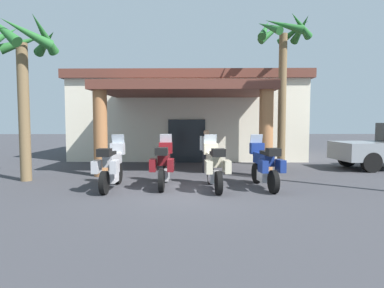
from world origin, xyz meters
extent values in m
plane|color=#38383D|center=(0.00, 0.00, 0.00)|extent=(80.00, 80.00, 0.00)
cube|color=silver|center=(0.09, 10.11, 2.05)|extent=(12.14, 7.10, 4.11)
cube|color=#1E2328|center=(0.00, 6.67, 1.05)|extent=(1.80, 0.15, 2.10)
cube|color=brown|center=(-0.06, 4.48, 3.34)|extent=(7.00, 4.69, 0.35)
cylinder|color=#9E663D|center=(-3.15, 2.71, 1.58)|extent=(0.51, 0.51, 3.17)
cylinder|color=#9E663D|center=(2.92, 2.54, 1.58)|extent=(0.51, 0.51, 3.17)
cube|color=brown|center=(0.09, 10.11, 4.33)|extent=(12.55, 7.51, 0.44)
cylinder|color=black|center=(-2.19, 1.17, 0.33)|extent=(0.16, 0.66, 0.66)
cylinder|color=black|center=(-2.25, -0.38, 0.33)|extent=(0.16, 0.66, 0.66)
cube|color=silver|center=(-2.22, 0.37, 0.37)|extent=(0.34, 0.57, 0.32)
cube|color=#B2B2B7|center=(-2.22, 0.52, 0.88)|extent=(0.34, 1.16, 0.34)
cube|color=black|center=(-2.23, 0.17, 1.10)|extent=(0.30, 0.61, 0.10)
cube|color=#B2B2B7|center=(-2.19, 1.15, 1.15)|extent=(0.45, 0.26, 0.36)
cube|color=#B2BCC6|center=(-2.19, 1.23, 1.43)|extent=(0.40, 0.13, 0.36)
cube|color=#B2B2B7|center=(-2.50, -0.22, 0.76)|extent=(0.20, 0.45, 0.36)
cube|color=#B2B2B7|center=(-1.99, -0.24, 0.76)|extent=(0.20, 0.45, 0.36)
cube|color=black|center=(-2.25, -0.33, 1.17)|extent=(0.37, 0.33, 0.22)
cylinder|color=black|center=(-0.67, 1.50, 0.33)|extent=(0.15, 0.66, 0.66)
cylinder|color=black|center=(-0.69, -0.05, 0.33)|extent=(0.15, 0.66, 0.66)
cube|color=silver|center=(-0.68, 0.70, 0.37)|extent=(0.33, 0.56, 0.32)
cube|color=maroon|center=(-0.67, 0.85, 0.88)|extent=(0.32, 1.15, 0.34)
cube|color=black|center=(-0.68, 0.50, 1.10)|extent=(0.29, 0.60, 0.10)
cube|color=maroon|center=(-0.67, 1.48, 1.15)|extent=(0.44, 0.25, 0.36)
cube|color=#B2BCC6|center=(-0.66, 1.56, 1.43)|extent=(0.40, 0.12, 0.36)
cube|color=maroon|center=(-0.94, 0.10, 0.76)|extent=(0.19, 0.44, 0.36)
cube|color=maroon|center=(-0.42, 0.10, 0.76)|extent=(0.19, 0.44, 0.36)
cube|color=black|center=(-0.69, 0.00, 1.17)|extent=(0.36, 0.32, 0.22)
cylinder|color=black|center=(0.80, 1.11, 0.33)|extent=(0.19, 0.67, 0.66)
cylinder|color=black|center=(0.93, -0.43, 0.33)|extent=(0.19, 0.67, 0.66)
cube|color=silver|center=(0.87, 0.31, 0.37)|extent=(0.36, 0.58, 0.32)
cube|color=beige|center=(0.86, 0.46, 0.88)|extent=(0.39, 1.17, 0.34)
cube|color=black|center=(0.89, 0.11, 1.10)|extent=(0.33, 0.62, 0.10)
cube|color=beige|center=(0.81, 1.09, 1.15)|extent=(0.46, 0.28, 0.36)
cube|color=#B2BCC6|center=(0.80, 1.17, 1.43)|extent=(0.41, 0.15, 0.36)
cube|color=beige|center=(0.66, -0.31, 0.76)|extent=(0.22, 0.45, 0.36)
cube|color=beige|center=(1.18, -0.26, 0.76)|extent=(0.22, 0.45, 0.36)
cube|color=black|center=(0.93, -0.39, 1.17)|extent=(0.39, 0.35, 0.22)
cylinder|color=black|center=(2.33, 1.26, 0.33)|extent=(0.21, 0.67, 0.66)
cylinder|color=black|center=(2.50, -0.28, 0.33)|extent=(0.21, 0.67, 0.66)
cube|color=silver|center=(2.42, 0.47, 0.37)|extent=(0.38, 0.59, 0.32)
cube|color=navy|center=(2.40, 0.62, 0.88)|extent=(0.42, 1.18, 0.34)
cube|color=black|center=(2.44, 0.27, 1.10)|extent=(0.34, 0.63, 0.10)
cube|color=navy|center=(2.33, 1.24, 1.15)|extent=(0.46, 0.29, 0.36)
cube|color=#B2BCC6|center=(2.32, 1.32, 1.43)|extent=(0.41, 0.16, 0.36)
cube|color=navy|center=(2.22, -0.16, 0.76)|extent=(0.23, 0.46, 0.36)
cube|color=navy|center=(2.74, -0.10, 0.76)|extent=(0.23, 0.46, 0.36)
cube|color=black|center=(2.49, -0.23, 1.17)|extent=(0.39, 0.36, 0.22)
cylinder|color=black|center=(0.88, 3.40, 0.42)|extent=(0.14, 0.14, 0.84)
cylinder|color=black|center=(0.71, 3.45, 0.42)|extent=(0.14, 0.14, 0.84)
cylinder|color=white|center=(0.79, 3.43, 1.14)|extent=(0.32, 0.32, 0.60)
cylinder|color=white|center=(1.01, 3.37, 1.17)|extent=(0.09, 0.09, 0.57)
cylinder|color=white|center=(0.58, 3.48, 1.17)|extent=(0.09, 0.09, 0.57)
sphere|color=tan|center=(0.79, 3.43, 1.58)|extent=(0.23, 0.23, 0.23)
cylinder|color=black|center=(7.18, 5.15, 0.40)|extent=(0.82, 0.32, 0.80)
cylinder|color=black|center=(7.34, 3.46, 0.40)|extent=(0.82, 0.32, 0.80)
cylinder|color=brown|center=(4.25, 5.27, 2.92)|extent=(0.35, 0.35, 5.85)
cone|color=#236028|center=(5.05, 5.36, 6.08)|extent=(0.53, 1.61, 1.07)
cone|color=#236028|center=(4.85, 5.80, 6.06)|extent=(1.32, 1.44, 1.02)
cone|color=#236028|center=(3.96, 6.02, 6.13)|extent=(1.54, 0.89, 1.23)
cone|color=#236028|center=(3.53, 5.61, 6.14)|extent=(0.96, 1.51, 1.25)
cone|color=#236028|center=(3.52, 4.94, 6.05)|extent=(1.00, 1.61, 0.99)
cone|color=#236028|center=(4.06, 4.50, 6.00)|extent=(1.67, 0.75, 0.84)
cone|color=#236028|center=(4.80, 4.69, 6.06)|extent=(1.41, 1.36, 1.01)
cylinder|color=brown|center=(-5.46, 1.77, 2.32)|extent=(0.36, 0.36, 4.63)
cone|color=#236028|center=(-4.68, 1.67, 4.91)|extent=(0.53, 1.52, 1.22)
cone|color=#236028|center=(-4.88, 2.29, 4.77)|extent=(1.34, 1.44, 0.79)
cone|color=#236028|center=(-5.76, 2.49, 4.82)|extent=(1.61, 0.94, 0.95)
cone|color=#236028|center=(-6.22, 2.00, 4.90)|extent=(0.79, 1.55, 1.18)
cone|color=#236028|center=(-5.72, 1.02, 4.92)|extent=(1.51, 0.82, 1.24)
cone|color=#236028|center=(-4.98, 1.14, 4.82)|extent=(1.48, 1.25, 0.95)
camera|label=1|loc=(0.11, -9.55, 2.07)|focal=31.14mm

